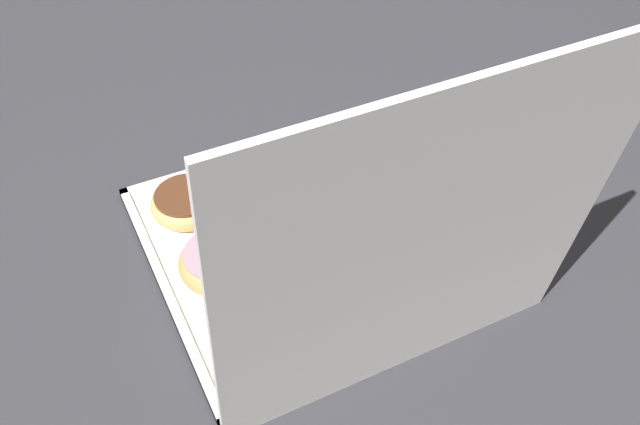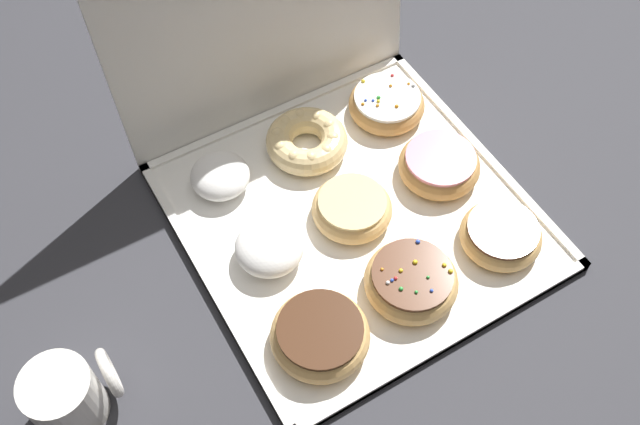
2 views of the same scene
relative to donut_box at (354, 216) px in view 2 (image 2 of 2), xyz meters
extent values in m
plane|color=#333338|center=(0.00, 0.00, -0.01)|extent=(3.00, 3.00, 0.00)
cube|color=white|center=(0.00, 0.00, 0.00)|extent=(0.44, 0.44, 0.01)
cube|color=white|center=(0.00, -0.22, 0.00)|extent=(0.44, 0.01, 0.01)
cube|color=white|center=(0.00, 0.22, 0.00)|extent=(0.44, 0.01, 0.01)
cube|color=white|center=(-0.22, 0.00, 0.00)|extent=(0.01, 0.44, 0.01)
cube|color=white|center=(0.22, 0.00, 0.00)|extent=(0.01, 0.44, 0.01)
torus|color=tan|center=(-0.13, -0.14, 0.02)|extent=(0.12, 0.12, 0.04)
cylinder|color=#472816|center=(-0.13, -0.14, 0.04)|extent=(0.10, 0.10, 0.01)
torus|color=tan|center=(0.00, -0.13, 0.02)|extent=(0.12, 0.12, 0.04)
cylinder|color=#59331E|center=(0.00, -0.13, 0.04)|extent=(0.10, 0.10, 0.01)
sphere|color=yellow|center=(0.04, -0.15, 0.05)|extent=(0.01, 0.01, 0.01)
sphere|color=green|center=(0.01, -0.15, 0.05)|extent=(0.00, 0.00, 0.00)
sphere|color=white|center=(-0.03, -0.13, 0.05)|extent=(0.01, 0.01, 0.01)
sphere|color=green|center=(-0.01, -0.16, 0.05)|extent=(0.00, 0.00, 0.00)
sphere|color=yellow|center=(0.04, -0.14, 0.05)|extent=(0.01, 0.01, 0.01)
sphere|color=blue|center=(0.03, -0.10, 0.05)|extent=(0.01, 0.01, 0.01)
sphere|color=blue|center=(-0.03, -0.13, 0.05)|extent=(0.00, 0.00, 0.00)
sphere|color=blue|center=(0.01, -0.16, 0.05)|extent=(0.00, 0.00, 0.00)
sphere|color=red|center=(-0.02, -0.13, 0.05)|extent=(0.00, 0.00, 0.00)
sphere|color=green|center=(-0.02, -0.14, 0.05)|extent=(0.01, 0.01, 0.01)
sphere|color=yellow|center=(0.01, -0.12, 0.05)|extent=(0.01, 0.01, 0.01)
sphere|color=orange|center=(-0.03, -0.11, 0.05)|extent=(0.00, 0.00, 0.00)
sphere|color=yellow|center=(-0.01, -0.12, 0.05)|extent=(0.01, 0.01, 0.01)
torus|color=tan|center=(0.14, -0.13, 0.02)|extent=(0.11, 0.11, 0.03)
cylinder|color=#59331E|center=(0.14, -0.13, 0.04)|extent=(0.09, 0.09, 0.01)
ellipsoid|color=white|center=(-0.13, 0.00, 0.03)|extent=(0.09, 0.09, 0.04)
torus|color=#E5B770|center=(-0.01, 0.00, 0.02)|extent=(0.11, 0.11, 0.03)
cylinder|color=#EACC8C|center=(-0.01, 0.00, 0.04)|extent=(0.09, 0.09, 0.01)
torus|color=tan|center=(0.14, 0.00, 0.02)|extent=(0.11, 0.11, 0.04)
cylinder|color=pink|center=(0.14, 0.00, 0.04)|extent=(0.10, 0.10, 0.01)
ellipsoid|color=white|center=(-0.13, 0.14, 0.03)|extent=(0.08, 0.08, 0.04)
torus|color=#EACC8C|center=(0.00, 0.13, 0.02)|extent=(0.12, 0.12, 0.04)
sphere|color=#EACC8C|center=(0.04, 0.13, 0.03)|extent=(0.02, 0.02, 0.02)
sphere|color=#EACC8C|center=(0.03, 0.15, 0.03)|extent=(0.02, 0.02, 0.02)
sphere|color=#EACC8C|center=(0.01, 0.17, 0.03)|extent=(0.02, 0.02, 0.02)
sphere|color=#EACC8C|center=(-0.01, 0.17, 0.03)|extent=(0.02, 0.02, 0.02)
sphere|color=#EACC8C|center=(-0.03, 0.15, 0.03)|extent=(0.02, 0.02, 0.02)
sphere|color=#EACC8C|center=(-0.04, 0.13, 0.03)|extent=(0.02, 0.02, 0.02)
sphere|color=#EACC8C|center=(-0.03, 0.11, 0.03)|extent=(0.02, 0.02, 0.02)
sphere|color=#EACC8C|center=(-0.01, 0.09, 0.03)|extent=(0.02, 0.02, 0.02)
sphere|color=#EACC8C|center=(0.01, 0.09, 0.03)|extent=(0.02, 0.02, 0.02)
sphere|color=#EACC8C|center=(0.03, 0.11, 0.03)|extent=(0.02, 0.02, 0.02)
torus|color=tan|center=(0.14, 0.13, 0.02)|extent=(0.11, 0.11, 0.03)
cylinder|color=white|center=(0.14, 0.13, 0.04)|extent=(0.10, 0.10, 0.01)
sphere|color=orange|center=(0.10, 0.14, 0.04)|extent=(0.01, 0.01, 0.01)
sphere|color=yellow|center=(0.12, 0.18, 0.04)|extent=(0.01, 0.01, 0.01)
sphere|color=orange|center=(0.11, 0.12, 0.04)|extent=(0.01, 0.01, 0.01)
sphere|color=yellow|center=(0.12, 0.13, 0.04)|extent=(0.01, 0.01, 0.01)
sphere|color=orange|center=(0.18, 0.14, 0.04)|extent=(0.00, 0.00, 0.00)
sphere|color=orange|center=(0.14, 0.11, 0.04)|extent=(0.01, 0.01, 0.01)
sphere|color=red|center=(0.17, 0.16, 0.04)|extent=(0.00, 0.00, 0.00)
sphere|color=white|center=(0.18, 0.13, 0.04)|extent=(0.01, 0.01, 0.01)
sphere|color=green|center=(0.12, 0.14, 0.04)|extent=(0.01, 0.01, 0.01)
sphere|color=blue|center=(0.11, 0.14, 0.04)|extent=(0.00, 0.00, 0.00)
sphere|color=orange|center=(0.15, 0.15, 0.04)|extent=(0.00, 0.00, 0.00)
sphere|color=blue|center=(0.10, 0.14, 0.04)|extent=(0.00, 0.00, 0.00)
cylinder|color=white|center=(-0.42, -0.06, 0.04)|extent=(0.08, 0.08, 0.09)
cylinder|color=black|center=(-0.42, -0.06, 0.08)|extent=(0.07, 0.07, 0.01)
torus|color=white|center=(-0.37, -0.06, 0.04)|extent=(0.01, 0.06, 0.06)
camera|label=1|loc=(0.30, 0.62, 0.71)|focal=38.83mm
camera|label=2|loc=(-0.32, -0.45, 0.82)|focal=40.46mm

